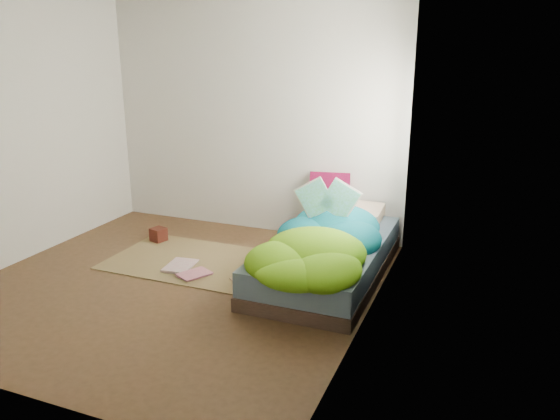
# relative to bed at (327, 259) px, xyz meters

# --- Properties ---
(ground) EXTENTS (3.50, 3.50, 0.00)m
(ground) POSITION_rel_bed_xyz_m (-1.22, -0.72, -0.17)
(ground) COLOR #442E1A
(ground) RESTS_ON ground
(room_walls) EXTENTS (3.54, 3.54, 2.62)m
(room_walls) POSITION_rel_bed_xyz_m (-1.21, -0.71, 1.46)
(room_walls) COLOR silver
(room_walls) RESTS_ON ground
(bed) EXTENTS (1.00, 2.00, 0.34)m
(bed) POSITION_rel_bed_xyz_m (0.00, 0.00, 0.00)
(bed) COLOR #34241C
(bed) RESTS_ON ground
(duvet) EXTENTS (0.96, 1.84, 0.34)m
(duvet) POSITION_rel_bed_xyz_m (0.00, -0.22, 0.34)
(duvet) COLOR #074D70
(duvet) RESTS_ON bed
(rug) EXTENTS (1.60, 1.10, 0.01)m
(rug) POSITION_rel_bed_xyz_m (-1.37, -0.17, -0.16)
(rug) COLOR brown
(rug) RESTS_ON ground
(pillow_floral) EXTENTS (0.55, 0.35, 0.12)m
(pillow_floral) POSITION_rel_bed_xyz_m (0.06, 0.81, 0.23)
(pillow_floral) COLOR silver
(pillow_floral) RESTS_ON bed
(pillow_magenta) EXTENTS (0.45, 0.22, 0.43)m
(pillow_magenta) POSITION_rel_bed_xyz_m (-0.26, 0.91, 0.39)
(pillow_magenta) COLOR #47041E
(pillow_magenta) RESTS_ON bed
(open_book) EXTENTS (0.50, 0.19, 0.30)m
(open_book) POSITION_rel_bed_xyz_m (-0.03, 0.07, 0.66)
(open_book) COLOR green
(open_book) RESTS_ON duvet
(wooden_box) EXTENTS (0.18, 0.18, 0.15)m
(wooden_box) POSITION_rel_bed_xyz_m (-1.99, 0.19, -0.08)
(wooden_box) COLOR #3D1A0D
(wooden_box) RESTS_ON rug
(floor_book_a) EXTENTS (0.29, 0.38, 0.03)m
(floor_book_a) POSITION_rel_bed_xyz_m (-1.50, -0.38, -0.14)
(floor_book_a) COLOR beige
(floor_book_a) RESTS_ON rug
(floor_book_b) EXTENTS (0.33, 0.36, 0.03)m
(floor_book_b) POSITION_rel_bed_xyz_m (-1.23, -0.45, -0.14)
(floor_book_b) COLOR #D17886
(floor_book_b) RESTS_ON rug
(floor_book_c) EXTENTS (0.34, 0.35, 0.02)m
(floor_book_c) POSITION_rel_bed_xyz_m (-0.69, -0.56, -0.15)
(floor_book_c) COLOR tan
(floor_book_c) RESTS_ON rug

